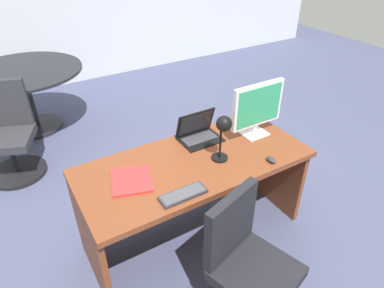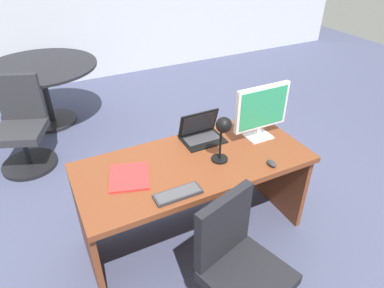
# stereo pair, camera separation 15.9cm
# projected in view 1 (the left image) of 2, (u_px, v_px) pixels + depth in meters

# --- Properties ---
(ground) EXTENTS (12.00, 12.00, 0.00)m
(ground) POSITION_uv_depth(u_px,v_px,m) (126.00, 147.00, 3.91)
(ground) COLOR #474C6B
(desk) EXTENTS (1.68, 0.76, 0.74)m
(desk) POSITION_uv_depth(u_px,v_px,m) (192.00, 179.00, 2.57)
(desk) COLOR brown
(desk) RESTS_ON ground
(monitor) EXTENTS (0.46, 0.16, 0.43)m
(monitor) POSITION_uv_depth(u_px,v_px,m) (258.00, 107.00, 2.60)
(monitor) COLOR silver
(monitor) RESTS_ON desk
(laptop) EXTENTS (0.32, 0.24, 0.22)m
(laptop) POSITION_uv_depth(u_px,v_px,m) (198.00, 130.00, 2.66)
(laptop) COLOR black
(laptop) RESTS_ON desk
(keyboard) EXTENTS (0.31, 0.11, 0.02)m
(keyboard) POSITION_uv_depth(u_px,v_px,m) (183.00, 195.00, 2.11)
(keyboard) COLOR #2D2D33
(keyboard) RESTS_ON desk
(mouse) EXTENTS (0.05, 0.08, 0.04)m
(mouse) POSITION_uv_depth(u_px,v_px,m) (271.00, 160.00, 2.41)
(mouse) COLOR #2D2D33
(mouse) RESTS_ON desk
(desk_lamp) EXTENTS (0.12, 0.14, 0.36)m
(desk_lamp) POSITION_uv_depth(u_px,v_px,m) (223.00, 129.00, 2.29)
(desk_lamp) COLOR black
(desk_lamp) RESTS_ON desk
(book) EXTENTS (0.33, 0.35, 0.02)m
(book) POSITION_uv_depth(u_px,v_px,m) (132.00, 180.00, 2.23)
(book) COLOR red
(book) RESTS_ON desk
(office_chair) EXTENTS (0.57, 0.59, 0.87)m
(office_chair) POSITION_uv_depth(u_px,v_px,m) (248.00, 271.00, 2.13)
(office_chair) COLOR black
(office_chair) RESTS_ON ground
(meeting_table) EXTENTS (1.34, 1.34, 0.77)m
(meeting_table) POSITION_uv_depth(u_px,v_px,m) (26.00, 85.00, 3.97)
(meeting_table) COLOR black
(meeting_table) RESTS_ON ground
(meeting_chair_near) EXTENTS (0.60, 0.61, 0.94)m
(meeting_chair_near) POSITION_uv_depth(u_px,v_px,m) (10.00, 139.00, 3.35)
(meeting_chair_near) COLOR black
(meeting_chair_near) RESTS_ON ground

